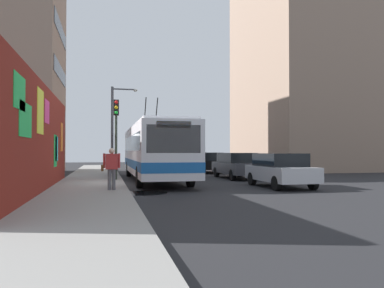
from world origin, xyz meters
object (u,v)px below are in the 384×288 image
(parked_car_dark_gray, at_px, (237,165))
(street_lamp, at_px, (115,123))
(traffic_light, at_px, (116,126))
(parked_car_black, at_px, (209,162))
(parked_car_silver, at_px, (280,169))
(city_bus, at_px, (154,150))
(pedestrian_at_curb, at_px, (111,166))
(parked_car_red, at_px, (192,160))

(parked_car_dark_gray, height_order, street_lamp, street_lamp)
(traffic_light, bearing_deg, parked_car_black, -43.66)
(parked_car_silver, distance_m, traffic_light, 8.96)
(parked_car_black, bearing_deg, parked_car_silver, -180.00)
(city_bus, bearing_deg, traffic_light, 104.59)
(traffic_light, bearing_deg, street_lamp, -1.17)
(parked_car_silver, relative_size, parked_car_black, 0.97)
(parked_car_silver, bearing_deg, parked_car_dark_gray, -0.00)
(parked_car_black, height_order, pedestrian_at_curb, pedestrian_at_curb)
(parked_car_silver, distance_m, pedestrian_at_curb, 7.74)
(parked_car_black, distance_m, parked_car_red, 5.92)
(city_bus, xyz_separation_m, parked_car_black, (7.14, -5.20, -0.92))
(city_bus, distance_m, traffic_light, 2.58)
(parked_car_red, bearing_deg, pedestrian_at_curb, 158.13)
(city_bus, height_order, traffic_light, city_bus)
(parked_car_black, xyz_separation_m, pedestrian_at_curb, (-13.22, 7.68, 0.28))
(parked_car_red, height_order, pedestrian_at_curb, pedestrian_at_curb)
(parked_car_black, xyz_separation_m, parked_car_red, (5.92, 0.00, 0.00))
(parked_car_silver, distance_m, street_lamp, 13.10)
(pedestrian_at_curb, bearing_deg, parked_car_silver, -83.29)
(city_bus, height_order, pedestrian_at_curb, city_bus)
(parked_car_silver, height_order, street_lamp, street_lamp)
(city_bus, bearing_deg, parked_car_black, -36.06)
(city_bus, xyz_separation_m, street_lamp, (5.39, 2.03, 1.90))
(parked_car_black, bearing_deg, traffic_light, 136.34)
(pedestrian_at_curb, distance_m, street_lamp, 11.75)
(street_lamp, bearing_deg, parked_car_silver, -145.60)
(city_bus, relative_size, traffic_light, 2.87)
(parked_car_dark_gray, distance_m, pedestrian_at_curb, 10.28)
(parked_car_dark_gray, distance_m, traffic_light, 7.79)
(pedestrian_at_curb, bearing_deg, parked_car_red, -21.87)
(parked_car_dark_gray, bearing_deg, parked_car_red, 0.00)
(parked_car_black, bearing_deg, parked_car_red, 0.00)
(parked_car_dark_gray, bearing_deg, street_lamp, 57.31)
(parked_car_dark_gray, relative_size, parked_car_black, 1.13)
(parked_car_dark_gray, relative_size, traffic_light, 1.10)
(pedestrian_at_curb, bearing_deg, traffic_light, -3.44)
(parked_car_red, relative_size, traffic_light, 0.98)
(pedestrian_at_curb, bearing_deg, city_bus, -22.22)
(parked_car_red, distance_m, pedestrian_at_curb, 20.63)
(city_bus, bearing_deg, street_lamp, 20.64)
(parked_car_silver, bearing_deg, traffic_light, 57.90)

